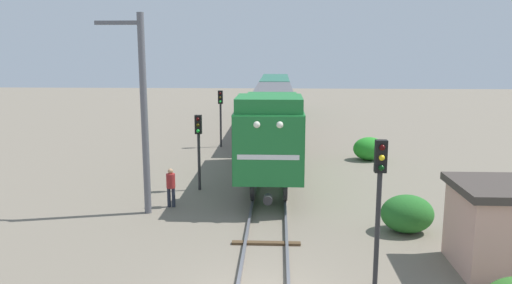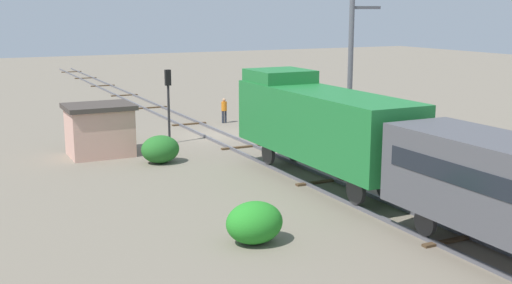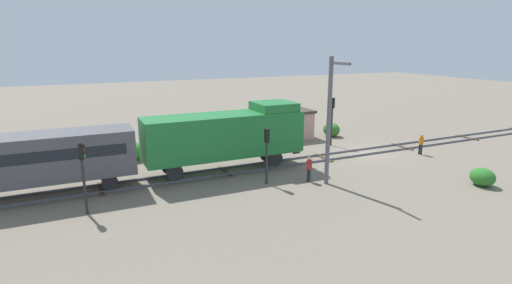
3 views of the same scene
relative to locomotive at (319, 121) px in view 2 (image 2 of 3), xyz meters
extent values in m
plane|color=#756B5B|center=(0.00, -12.30, -2.77)|extent=(149.51, 149.51, 0.00)
cube|color=#595960|center=(-0.72, -12.30, -2.69)|extent=(0.10, 99.67, 0.16)
cube|color=#595960|center=(0.72, -12.30, -2.69)|extent=(0.10, 99.67, 0.16)
cube|color=#4C3823|center=(0.00, -57.98, -2.73)|extent=(2.40, 0.24, 0.09)
cube|color=#4C3823|center=(0.00, -49.68, -2.73)|extent=(2.40, 0.24, 0.09)
cube|color=#4C3823|center=(0.00, -41.37, -2.73)|extent=(2.40, 0.24, 0.09)
cube|color=#4C3823|center=(0.00, -33.06, -2.73)|extent=(2.40, 0.24, 0.09)
cube|color=#4C3823|center=(0.00, -24.76, -2.73)|extent=(2.40, 0.24, 0.09)
cube|color=#4C3823|center=(0.00, -16.45, -2.73)|extent=(2.40, 0.24, 0.09)
cube|color=#4C3823|center=(0.00, -8.15, -2.73)|extent=(2.40, 0.24, 0.09)
cube|color=#4C3823|center=(0.00, 0.16, -2.73)|extent=(2.40, 0.24, 0.09)
cube|color=#4C3823|center=(0.00, 8.46, -2.73)|extent=(2.40, 0.24, 0.09)
cube|color=#1E7233|center=(0.00, 0.24, -0.06)|extent=(2.90, 11.00, 2.90)
cube|color=#1E7233|center=(0.00, -3.66, 1.69)|extent=(2.75, 2.80, 0.60)
cube|color=#1E7233|center=(0.00, -5.31, -0.06)|extent=(2.84, 0.10, 2.84)
cube|color=white|center=(0.00, -5.35, -0.26)|extent=(2.46, 0.06, 0.20)
sphere|color=white|center=(-0.45, -5.36, 1.04)|extent=(0.28, 0.28, 0.28)
sphere|color=white|center=(0.45, -5.36, 1.04)|extent=(0.28, 0.28, 0.28)
cylinder|color=#262628|center=(0.00, -5.61, -1.91)|extent=(0.36, 0.50, 0.36)
cylinder|color=#262628|center=(-0.72, -3.46, -2.06)|extent=(0.18, 1.10, 1.10)
cylinder|color=#262628|center=(0.72, -3.46, -2.06)|extent=(0.18, 1.10, 1.10)
cylinder|color=#262628|center=(-0.72, 3.94, -2.06)|extent=(0.18, 1.10, 1.10)
cylinder|color=#262628|center=(0.72, 3.94, -2.06)|extent=(0.18, 1.10, 1.10)
cylinder|color=#262628|center=(-0.72, 7.94, -2.13)|extent=(0.16, 0.96, 0.96)
cylinder|color=#262628|center=(0.72, 7.94, -2.13)|extent=(0.16, 0.96, 0.96)
cylinder|color=#262628|center=(3.20, -11.13, -0.64)|extent=(0.14, 0.14, 4.28)
cube|color=black|center=(3.20, -11.13, 1.05)|extent=(0.32, 0.24, 0.90)
sphere|color=#390606|center=(3.20, -11.27, 1.32)|extent=(0.16, 0.16, 0.16)
sphere|color=yellow|center=(3.20, -11.27, 1.04)|extent=(0.16, 0.16, 0.16)
sphere|color=black|center=(3.20, -11.27, 0.76)|extent=(0.16, 0.16, 0.16)
cylinder|color=#262628|center=(-3.40, -1.40, -0.95)|extent=(0.14, 0.14, 3.65)
cube|color=black|center=(-3.40, -1.40, 0.43)|extent=(0.32, 0.24, 0.90)
sphere|color=#390606|center=(-3.40, -1.54, 0.70)|extent=(0.16, 0.16, 0.16)
sphere|color=#3C3306|center=(-3.40, -1.54, 0.42)|extent=(0.16, 0.16, 0.16)
sphere|color=green|center=(-3.40, -1.54, 0.14)|extent=(0.16, 0.16, 0.16)
cylinder|color=#262B38|center=(-2.50, -16.02, -2.35)|extent=(0.15, 0.15, 0.85)
cylinder|color=#262B38|center=(-2.30, -16.02, -2.35)|extent=(0.15, 0.15, 0.85)
cylinder|color=orange|center=(-2.40, -16.02, -1.61)|extent=(0.38, 0.38, 0.62)
sphere|color=tan|center=(-2.40, -16.02, -1.19)|extent=(0.23, 0.23, 0.23)
cylinder|color=#262B38|center=(-4.30, -4.11, -2.35)|extent=(0.15, 0.15, 0.85)
cylinder|color=#262B38|center=(-4.10, -4.11, -2.35)|extent=(0.15, 0.15, 0.85)
cylinder|color=maroon|center=(-4.20, -4.11, -1.61)|extent=(0.38, 0.38, 0.62)
sphere|color=tan|center=(-4.20, -4.11, -1.19)|extent=(0.23, 0.23, 0.23)
cylinder|color=#595960|center=(-5.00, -4.94, 1.29)|extent=(0.28, 0.28, 8.12)
cube|color=#595960|center=(-5.90, -4.94, 4.95)|extent=(1.80, 0.16, 0.16)
cube|color=#D19E8C|center=(7.50, -9.82, -1.52)|extent=(3.20, 2.60, 2.50)
cube|color=#3F3833|center=(7.50, -9.82, -0.15)|extent=(3.50, 2.90, 0.24)
cube|color=#2D2319|center=(7.50, -11.14, -1.82)|extent=(0.80, 0.06, 1.90)
ellipsoid|color=#268626|center=(5.97, 5.63, -2.06)|extent=(1.95, 1.59, 1.42)
ellipsoid|color=#2A7326|center=(-9.57, -13.72, -2.19)|extent=(1.60, 1.31, 1.17)
ellipsoid|color=#256826|center=(5.19, -6.70, -2.07)|extent=(1.94, 1.59, 1.41)
ellipsoid|color=#326E26|center=(6.24, -13.34, -2.10)|extent=(1.85, 1.51, 1.35)
camera|label=1|loc=(0.39, -24.60, 3.93)|focal=35.00mm
camera|label=2|loc=(14.90, 23.75, 4.83)|focal=45.00mm
camera|label=3|loc=(-25.32, 9.61, 6.03)|focal=28.00mm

